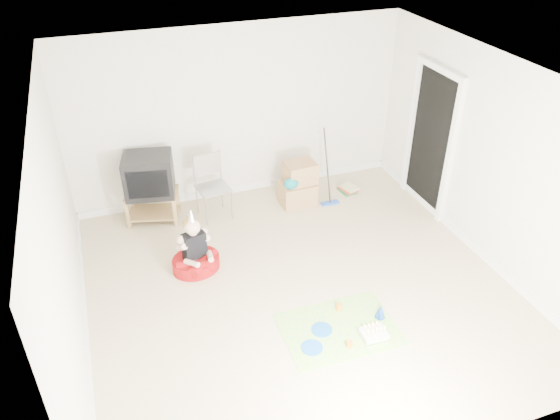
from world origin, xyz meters
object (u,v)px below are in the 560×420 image
object	(u,v)px
seated_woman	(195,256)
birthday_cake	(374,334)
tv_stand	(153,204)
crt_tv	(149,175)
folding_chair	(213,188)
cardboard_boxes	(298,184)

from	to	relation	value
seated_woman	birthday_cake	bearing A→B (deg)	-49.48
tv_stand	crt_tv	bearing A→B (deg)	0.00
crt_tv	seated_woman	bearing A→B (deg)	-65.05
folding_chair	crt_tv	bearing A→B (deg)	166.72
crt_tv	birthday_cake	distance (m)	3.76
folding_chair	cardboard_boxes	bearing A→B (deg)	-2.46
cardboard_boxes	seated_woman	size ratio (longest dim) A/B	0.74
tv_stand	seated_woman	size ratio (longest dim) A/B	0.92
folding_chair	tv_stand	bearing A→B (deg)	166.72
tv_stand	cardboard_boxes	distance (m)	2.15
tv_stand	seated_woman	distance (m)	1.37
folding_chair	birthday_cake	size ratio (longest dim) A/B	3.37
tv_stand	crt_tv	xyz separation A→B (m)	(0.00, 0.00, 0.47)
tv_stand	folding_chair	size ratio (longest dim) A/B	0.85
tv_stand	cardboard_boxes	size ratio (longest dim) A/B	1.24
folding_chair	birthday_cake	xyz separation A→B (m)	(1.04, -2.97, -0.43)
cardboard_boxes	birthday_cake	distance (m)	2.93
tv_stand	seated_woman	xyz separation A→B (m)	(0.33, -1.33, -0.07)
cardboard_boxes	birthday_cake	world-z (taller)	cardboard_boxes
cardboard_boxes	birthday_cake	bearing A→B (deg)	-94.70
folding_chair	birthday_cake	distance (m)	3.17
cardboard_boxes	seated_woman	distance (m)	2.11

